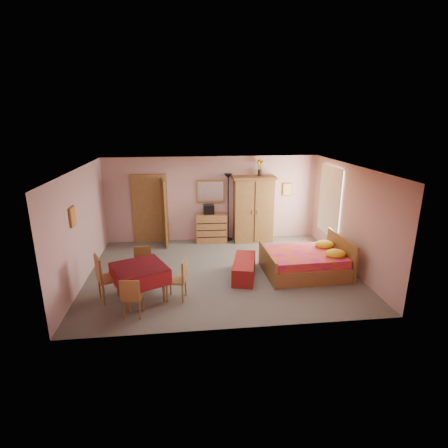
{
  "coord_description": "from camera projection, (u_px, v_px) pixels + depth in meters",
  "views": [
    {
      "loc": [
        -0.86,
        -7.99,
        3.68
      ],
      "look_at": [
        0.1,
        0.3,
        1.15
      ],
      "focal_mm": 28.0,
      "sensor_mm": 36.0,
      "label": 1
    }
  ],
  "objects": [
    {
      "name": "wall_right",
      "position": [
        350.0,
        218.0,
        8.74
      ],
      "size": [
        0.1,
        5.0,
        2.6
      ],
      "primitive_type": "cube",
      "color": "tan",
      "rests_on": "floor"
    },
    {
      "name": "floor",
      "position": [
        221.0,
        271.0,
        8.76
      ],
      "size": [
        6.5,
        6.5,
        0.0
      ],
      "primitive_type": "plane",
      "color": "#615C56",
      "rests_on": "ground"
    },
    {
      "name": "wall_front",
      "position": [
        237.0,
        263.0,
        6.01
      ],
      "size": [
        6.5,
        0.1,
        2.6
      ],
      "primitive_type": "cube",
      "color": "tan",
      "rests_on": "floor"
    },
    {
      "name": "sunflower_vase",
      "position": [
        260.0,
        167.0,
        10.46
      ],
      "size": [
        0.2,
        0.2,
        0.49
      ],
      "primitive_type": "cube",
      "rotation": [
        0.0,
        0.0,
        0.04
      ],
      "color": "gold",
      "rests_on": "wardrobe"
    },
    {
      "name": "window",
      "position": [
        330.0,
        201.0,
        9.83
      ],
      "size": [
        0.08,
        1.4,
        1.95
      ],
      "primitive_type": "cube",
      "color": "white",
      "rests_on": "wall_right"
    },
    {
      "name": "chair_west",
      "position": [
        110.0,
        277.0,
        7.28
      ],
      "size": [
        0.61,
        0.61,
        1.01
      ],
      "primitive_type": "cube",
      "rotation": [
        0.0,
        0.0,
        -1.14
      ],
      "color": "#B06D3B",
      "rests_on": "floor"
    },
    {
      "name": "chair_south",
      "position": [
        133.0,
        296.0,
        6.7
      ],
      "size": [
        0.41,
        0.41,
        0.82
      ],
      "primitive_type": "cube",
      "rotation": [
        0.0,
        0.0,
        -0.12
      ],
      "color": "brown",
      "rests_on": "floor"
    },
    {
      "name": "chair_north",
      "position": [
        143.0,
        267.0,
        7.98
      ],
      "size": [
        0.44,
        0.44,
        0.86
      ],
      "primitive_type": "cube",
      "rotation": [
        0.0,
        0.0,
        3.26
      ],
      "color": "olive",
      "rests_on": "floor"
    },
    {
      "name": "picture_left",
      "position": [
        72.0,
        217.0,
        7.34
      ],
      "size": [
        0.04,
        0.32,
        0.42
      ],
      "primitive_type": "cube",
      "color": "orange",
      "rests_on": "wall_left"
    },
    {
      "name": "wall_left",
      "position": [
        81.0,
        226.0,
        8.03
      ],
      "size": [
        0.1,
        5.0,
        2.6
      ],
      "primitive_type": "cube",
      "color": "tan",
      "rests_on": "floor"
    },
    {
      "name": "wall_back",
      "position": [
        213.0,
        199.0,
        10.76
      ],
      "size": [
        6.5,
        0.1,
        2.6
      ],
      "primitive_type": "cube",
      "color": "tan",
      "rests_on": "floor"
    },
    {
      "name": "ceiling",
      "position": [
        221.0,
        168.0,
        8.01
      ],
      "size": [
        6.5,
        6.5,
        0.0
      ],
      "primitive_type": "plane",
      "rotation": [
        3.14,
        0.0,
        0.0
      ],
      "color": "brown",
      "rests_on": "wall_back"
    },
    {
      "name": "picture_back",
      "position": [
        287.0,
        189.0,
        10.92
      ],
      "size": [
        0.3,
        0.04,
        0.4
      ],
      "primitive_type": "cube",
      "color": "#D8BF59",
      "rests_on": "wall_back"
    },
    {
      "name": "chest_of_drawers",
      "position": [
        212.0,
        228.0,
        10.77
      ],
      "size": [
        0.95,
        0.49,
        0.88
      ],
      "primitive_type": "cube",
      "rotation": [
        0.0,
        0.0,
        -0.03
      ],
      "color": "#AA6D39",
      "rests_on": "floor"
    },
    {
      "name": "wall_mirror",
      "position": [
        211.0,
        191.0,
        10.65
      ],
      "size": [
        0.89,
        0.07,
        0.7
      ],
      "primitive_type": "cube",
      "rotation": [
        0.0,
        0.0,
        -0.02
      ],
      "color": "silver",
      "rests_on": "wall_back"
    },
    {
      "name": "bed",
      "position": [
        305.0,
        256.0,
        8.53
      ],
      "size": [
        2.0,
        1.6,
        0.91
      ],
      "primitive_type": "cube",
      "rotation": [
        0.0,
        0.0,
        0.03
      ],
      "color": "#BB126B",
      "rests_on": "floor"
    },
    {
      "name": "stereo",
      "position": [
        209.0,
        209.0,
        10.62
      ],
      "size": [
        0.32,
        0.24,
        0.29
      ],
      "primitive_type": "cube",
      "rotation": [
        0.0,
        0.0,
        0.04
      ],
      "color": "black",
      "rests_on": "chest_of_drawers"
    },
    {
      "name": "doorway",
      "position": [
        151.0,
        210.0,
        10.6
      ],
      "size": [
        1.06,
        0.12,
        2.15
      ],
      "primitive_type": "cube",
      "color": "#9E6B35",
      "rests_on": "floor"
    },
    {
      "name": "wardrobe",
      "position": [
        253.0,
        209.0,
        10.71
      ],
      "size": [
        1.3,
        0.67,
        2.03
      ],
      "primitive_type": "cube",
      "rotation": [
        0.0,
        0.0,
        -0.01
      ],
      "color": "olive",
      "rests_on": "floor"
    },
    {
      "name": "floor_lamp",
      "position": [
        228.0,
        208.0,
        10.76
      ],
      "size": [
        0.33,
        0.33,
        2.09
      ],
      "primitive_type": "cube",
      "rotation": [
        0.0,
        0.0,
        0.3
      ],
      "color": "black",
      "rests_on": "floor"
    },
    {
      "name": "dining_table",
      "position": [
        140.0,
        283.0,
        7.32
      ],
      "size": [
        1.36,
        1.36,
        0.75
      ],
      "primitive_type": "cube",
      "rotation": [
        0.0,
        0.0,
        0.43
      ],
      "color": "maroon",
      "rests_on": "floor"
    },
    {
      "name": "bench",
      "position": [
        244.0,
        268.0,
        8.41
      ],
      "size": [
        0.78,
        1.39,
        0.44
      ],
      "primitive_type": "cube",
      "rotation": [
        0.0,
        0.0,
        -0.24
      ],
      "color": "maroon",
      "rests_on": "floor"
    },
    {
      "name": "chair_east",
      "position": [
        176.0,
        279.0,
        7.31
      ],
      "size": [
        0.48,
        0.48,
        0.89
      ],
      "primitive_type": "cube",
      "rotation": [
        0.0,
        0.0,
        1.37
      ],
      "color": "#9F6B36",
      "rests_on": "floor"
    }
  ]
}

